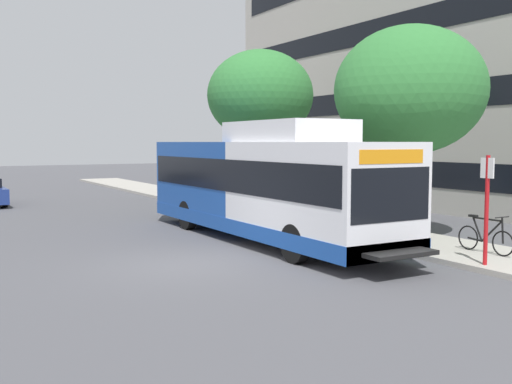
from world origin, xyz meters
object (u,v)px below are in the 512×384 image
bus_stop_sign_pole (487,202)px  street_tree_mid_block (260,95)px  street_tree_near_stop (410,90)px  bicycle_parked (485,237)px  transit_bus (263,185)px

bus_stop_sign_pole → street_tree_mid_block: 14.18m
street_tree_near_stop → street_tree_mid_block: size_ratio=0.94×
bicycle_parked → street_tree_near_stop: street_tree_near_stop is taller
bicycle_parked → street_tree_near_stop: 5.45m
street_tree_near_stop → bicycle_parked: bearing=-100.5°
bus_stop_sign_pole → street_tree_near_stop: size_ratio=0.40×
street_tree_mid_block → street_tree_near_stop: bearing=-89.3°
transit_bus → street_tree_mid_block: bearing=60.3°
transit_bus → street_tree_near_stop: bearing=-24.6°
transit_bus → street_tree_mid_block: street_tree_mid_block is taller
bus_stop_sign_pole → street_tree_near_stop: 5.79m
bicycle_parked → street_tree_mid_block: 13.42m
street_tree_near_stop → street_tree_mid_block: 9.09m
transit_bus → street_tree_mid_block: size_ratio=1.76×
transit_bus → street_tree_mid_block: (4.08, 7.16, 3.40)m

